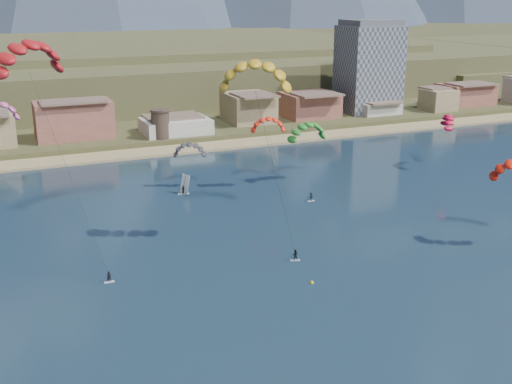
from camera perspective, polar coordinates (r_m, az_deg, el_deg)
ground at (r=85.65m, az=8.72°, el=-12.43°), size 2400.00×2400.00×0.00m
beach at (r=178.14m, az=-9.49°, el=3.64°), size 2200.00×12.00×0.90m
land at (r=624.97m, az=-20.06°, el=12.70°), size 2200.00×900.00×4.00m
foothills at (r=303.19m, az=-11.40°, el=10.95°), size 940.00×210.00×18.00m
apartment_tower at (r=229.29m, az=10.25°, el=11.16°), size 20.00×16.00×32.00m
watchtower at (r=185.58m, az=-8.70°, el=6.17°), size 5.82×5.82×8.60m
kitesurfer_red at (r=104.62m, az=-20.12°, el=11.86°), size 15.04×20.07×38.12m
kitesurfer_yellow at (r=104.78m, az=-0.06°, el=10.91°), size 13.56×15.43×33.56m
kitesurfer_green at (r=145.52m, az=4.70°, el=5.75°), size 11.92×16.23×18.26m
distant_kite_dark at (r=142.30m, az=-6.08°, el=4.08°), size 8.35×6.80×12.87m
distant_kite_orange at (r=139.58m, az=1.12°, el=6.41°), size 8.73×6.72×18.23m
distant_kite_red at (r=164.44m, az=17.01°, el=6.35°), size 6.75×8.43×15.61m
windsurfer at (r=139.94m, az=-6.57°, el=0.38°), size 2.55×2.81×4.37m
buoy at (r=97.72m, az=5.11°, el=-8.23°), size 0.62×0.62×0.62m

